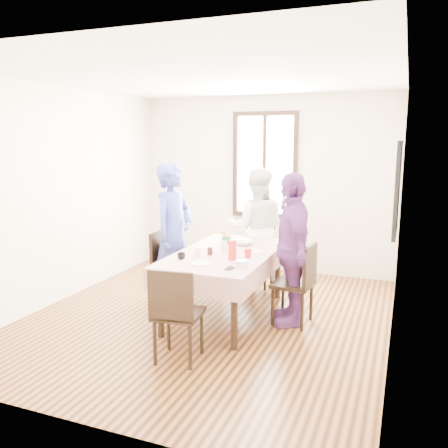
{
  "coord_description": "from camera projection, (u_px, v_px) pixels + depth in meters",
  "views": [
    {
      "loc": [
        2.06,
        -4.75,
        2.05
      ],
      "look_at": [
        0.17,
        0.09,
        1.1
      ],
      "focal_mm": 37.46,
      "sensor_mm": 36.0,
      "label": 1
    }
  ],
  "objects": [
    {
      "name": "chair_far",
      "position": [
        257.0,
        254.0,
        6.54
      ],
      "size": [
        0.43,
        0.43,
        0.91
      ],
      "primitive_type": "cube",
      "rotation": [
        0.0,
        0.0,
        3.17
      ],
      "color": "black",
      "rests_on": "ground"
    },
    {
      "name": "chair_right",
      "position": [
        293.0,
        284.0,
        5.21
      ],
      "size": [
        0.46,
        0.46,
        0.91
      ],
      "primitive_type": "cube",
      "rotation": [
        0.0,
        0.0,
        1.48
      ],
      "color": "black",
      "rests_on": "ground"
    },
    {
      "name": "butter_tub",
      "position": [
        241.0,
        264.0,
        4.75
      ],
      "size": [
        0.11,
        0.11,
        0.06
      ],
      "primitive_type": "cylinder",
      "color": "white",
      "rests_on": "tablecloth"
    },
    {
      "name": "mug_flag",
      "position": [
        248.0,
        253.0,
        5.14
      ],
      "size": [
        0.13,
        0.13,
        0.08
      ],
      "primitive_type": "imported",
      "rotation": [
        0.0,
        0.0,
        0.87
      ],
      "color": "red",
      "rests_on": "tablecloth"
    },
    {
      "name": "right_wall",
      "position": [
        398.0,
        212.0,
        4.49
      ],
      "size": [
        0.0,
        4.5,
        4.5
      ],
      "primitive_type": "plane",
      "rotation": [
        1.57,
        0.0,
        -1.57
      ],
      "color": "#F2E2C4",
      "rests_on": "ground"
    },
    {
      "name": "flower_bunch",
      "position": [
        225.0,
        236.0,
        5.4
      ],
      "size": [
        0.09,
        0.09,
        0.1
      ],
      "primitive_type": null,
      "color": "yellow",
      "rests_on": "flower_vase"
    },
    {
      "name": "chair_left",
      "position": [
        172.0,
        267.0,
        5.87
      ],
      "size": [
        0.44,
        0.44,
        0.91
      ],
      "primitive_type": "cube",
      "rotation": [
        0.0,
        0.0,
        -1.51
      ],
      "color": "black",
      "rests_on": "ground"
    },
    {
      "name": "chair_near",
      "position": [
        178.0,
        313.0,
        4.33
      ],
      "size": [
        0.47,
        0.47,
        0.91
      ],
      "primitive_type": "cube",
      "rotation": [
        0.0,
        0.0,
        0.11
      ],
      "color": "black",
      "rests_on": "ground"
    },
    {
      "name": "butter_lid",
      "position": [
        242.0,
        261.0,
        4.74
      ],
      "size": [
        0.12,
        0.12,
        0.01
      ],
      "primitive_type": "cylinder",
      "color": "blue",
      "rests_on": "butter_tub"
    },
    {
      "name": "person_left",
      "position": [
        173.0,
        234.0,
        5.78
      ],
      "size": [
        0.52,
        0.7,
        1.77
      ],
      "primitive_type": "imported",
      "rotation": [
        0.0,
        0.0,
        1.42
      ],
      "color": "#384599",
      "rests_on": "ground"
    },
    {
      "name": "ground",
      "position": [
        208.0,
        317.0,
        5.45
      ],
      "size": [
        4.5,
        4.5,
        0.0
      ],
      "primitive_type": "plane",
      "color": "black",
      "rests_on": "ground"
    },
    {
      "name": "dining_table",
      "position": [
        226.0,
        284.0,
        5.45
      ],
      "size": [
        0.94,
        1.76,
        0.75
      ],
      "primitive_type": "cube",
      "color": "black",
      "rests_on": "ground"
    },
    {
      "name": "serving_bowl",
      "position": [
        244.0,
        243.0,
        5.74
      ],
      "size": [
        0.28,
        0.28,
        0.05
      ],
      "primitive_type": "imported",
      "rotation": [
        0.0,
        0.0,
        -0.4
      ],
      "color": "white",
      "rests_on": "tablecloth"
    },
    {
      "name": "mug_black",
      "position": [
        181.0,
        256.0,
        5.06
      ],
      "size": [
        0.12,
        0.12,
        0.07
      ],
      "primitive_type": "imported",
      "rotation": [
        0.0,
        0.0,
        0.41
      ],
      "color": "black",
      "rests_on": "tablecloth"
    },
    {
      "name": "plate_far",
      "position": [
        243.0,
        240.0,
        5.99
      ],
      "size": [
        0.2,
        0.2,
        0.01
      ],
      "primitive_type": "cylinder",
      "color": "white",
      "rests_on": "tablecloth"
    },
    {
      "name": "person_right",
      "position": [
        292.0,
        249.0,
        5.14
      ],
      "size": [
        0.79,
        1.08,
        1.7
      ],
      "primitive_type": "imported",
      "rotation": [
        0.0,
        0.0,
        -1.14
      ],
      "color": "#6A347B",
      "rests_on": "ground"
    },
    {
      "name": "plate_left",
      "position": [
        203.0,
        247.0,
        5.59
      ],
      "size": [
        0.2,
        0.2,
        0.01
      ],
      "primitive_type": "cylinder",
      "color": "white",
      "rests_on": "tablecloth"
    },
    {
      "name": "tablecloth",
      "position": [
        226.0,
        253.0,
        5.38
      ],
      "size": [
        1.06,
        1.88,
        0.01
      ],
      "primitive_type": "cube",
      "color": "#5E0D08",
      "rests_on": "dining_table"
    },
    {
      "name": "smartphone",
      "position": [
        230.0,
        268.0,
        4.69
      ],
      "size": [
        0.07,
        0.14,
        0.01
      ],
      "primitive_type": "cube",
      "color": "black",
      "rests_on": "tablecloth"
    },
    {
      "name": "plate_right",
      "position": [
        254.0,
        251.0,
        5.39
      ],
      "size": [
        0.2,
        0.2,
        0.01
      ],
      "primitive_type": "cylinder",
      "color": "white",
      "rests_on": "tablecloth"
    },
    {
      "name": "drinking_glass",
      "position": [
        198.0,
        252.0,
        5.2
      ],
      "size": [
        0.07,
        0.07,
        0.1
      ],
      "primitive_type": "cylinder",
      "color": "silver",
      "rests_on": "tablecloth"
    },
    {
      "name": "person_far",
      "position": [
        257.0,
        228.0,
        6.46
      ],
      "size": [
        0.95,
        0.83,
        1.67
      ],
      "primitive_type": "imported",
      "rotation": [
        0.0,
        0.0,
        3.43
      ],
      "color": "silver",
      "rests_on": "ground"
    },
    {
      "name": "window_pane",
      "position": [
        265.0,
        165.0,
        7.21
      ],
      "size": [
        0.9,
        0.02,
        1.5
      ],
      "primitive_type": "cube",
      "color": "white",
      "rests_on": "back_wall"
    },
    {
      "name": "window_frame",
      "position": [
        265.0,
        165.0,
        7.2
      ],
      "size": [
        1.02,
        0.06,
        1.62
      ],
      "primitive_type": "cube",
      "color": "black",
      "rests_on": "back_wall"
    },
    {
      "name": "plate_near",
      "position": [
        201.0,
        264.0,
        4.86
      ],
      "size": [
        0.2,
        0.2,
        0.01
      ],
      "primitive_type": "cylinder",
      "color": "white",
      "rests_on": "tablecloth"
    },
    {
      "name": "jam_jar",
      "position": [
        210.0,
        251.0,
        5.25
      ],
      "size": [
        0.06,
        0.06,
        0.09
      ],
      "primitive_type": "cylinder",
      "color": "black",
      "rests_on": "tablecloth"
    },
    {
      "name": "art_poster",
      "position": [
        398.0,
        189.0,
        4.74
      ],
      "size": [
        0.04,
        0.76,
        0.96
      ],
      "primitive_type": "cube",
      "color": "red",
      "rests_on": "right_wall"
    },
    {
      "name": "flower_vase",
      "position": [
        225.0,
        246.0,
        5.42
      ],
      "size": [
        0.06,
        0.06,
        0.13
      ],
      "primitive_type": "cylinder",
      "color": "silver",
      "rests_on": "tablecloth"
    },
    {
      "name": "mug_green",
      "position": [
        226.0,
        240.0,
        5.81
      ],
      "size": [
        0.14,
        0.14,
        0.09
      ],
      "primitive_type": "imported",
      "rotation": [
        0.0,
        0.0,
        -0.38
      ],
      "color": "#0C7226",
      "rests_on": "tablecloth"
    },
    {
      "name": "juice_carton",
      "position": [
        232.0,
        250.0,
        5.01
      ],
      "size": [
        0.07,
        0.07,
        0.21
      ],
      "primitive_type": "cube",
      "color": "red",
      "rests_on": "tablecloth"
    },
    {
      "name": "back_wall",
      "position": [
        265.0,
        184.0,
        7.27
      ],
      "size": [
        4.0,
        0.0,
        4.0
      ],
      "primitive_type": "plane",
      "rotation": [
        1.57,
        0.0,
        0.0
      ],
      "color": "#F2E2C4",
      "rests_on": "ground"
    }
  ]
}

